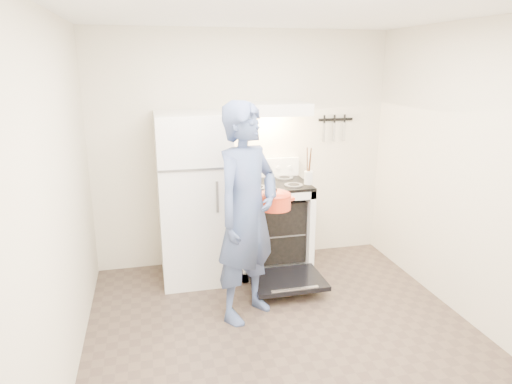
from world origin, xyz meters
TOP-DOWN VIEW (x-y plane):
  - floor at (0.00, 0.00)m, footprint 3.60×3.60m
  - back_wall at (0.00, 1.80)m, footprint 3.20×0.02m
  - refrigerator at (-0.58, 1.45)m, footprint 0.70×0.70m
  - stove_body at (0.23, 1.48)m, footprint 0.76×0.65m
  - cooktop at (0.23, 1.48)m, footprint 0.76×0.65m
  - backsplash at (0.23, 1.76)m, footprint 0.76×0.07m
  - oven_door at (0.23, 0.88)m, footprint 0.70×0.54m
  - oven_rack at (0.23, 1.48)m, footprint 0.60×0.52m
  - range_hood at (0.23, 1.55)m, footprint 0.76×0.50m
  - knife_strip at (1.05, 1.79)m, footprint 0.40×0.02m
  - pizza_stone at (0.24, 1.42)m, footprint 0.33×0.33m
  - tea_kettle at (-0.07, 1.61)m, footprint 0.23×0.19m
  - utensil_jar at (0.55, 1.24)m, footprint 0.09×0.09m
  - person at (-0.23, 0.58)m, footprint 0.81×0.77m
  - dutch_oven at (0.07, 0.79)m, footprint 0.35×0.28m

SIDE VIEW (x-z plane):
  - floor at x=0.00m, z-range 0.00..0.00m
  - oven_door at x=0.23m, z-range 0.10..0.15m
  - oven_rack at x=0.23m, z-range 0.43..0.45m
  - pizza_stone at x=0.24m, z-range 0.45..0.46m
  - stove_body at x=0.23m, z-range 0.00..0.92m
  - refrigerator at x=-0.58m, z-range 0.00..1.70m
  - cooktop at x=0.23m, z-range 0.92..0.95m
  - person at x=-0.23m, z-range 0.00..1.87m
  - dutch_oven at x=0.07m, z-range 0.84..1.08m
  - utensil_jar at x=0.55m, z-range 0.98..1.11m
  - backsplash at x=0.23m, z-range 0.95..1.15m
  - tea_kettle at x=-0.07m, z-range 0.95..1.23m
  - back_wall at x=0.00m, z-range 0.00..2.50m
  - knife_strip at x=1.05m, z-range 1.54..1.56m
  - range_hood at x=0.23m, z-range 1.65..1.77m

